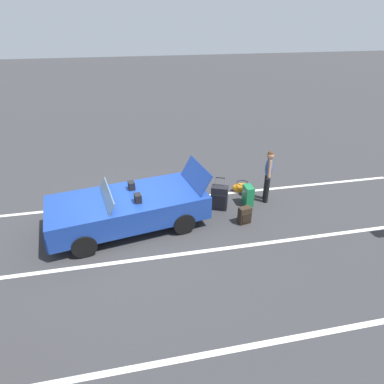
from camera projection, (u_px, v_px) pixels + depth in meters
name	position (u px, v px, depth m)	size (l,w,h in m)	color
ground_plane	(131.00, 226.00, 8.93)	(80.00, 80.00, 0.00)	#333335
lot_line_near	(129.00, 203.00, 10.00)	(18.00, 0.12, 0.01)	silver
lot_line_mid	(133.00, 261.00, 7.69)	(18.00, 0.12, 0.01)	silver
lot_line_far	(139.00, 367.00, 5.38)	(18.00, 0.12, 0.01)	silver
convertible_car	(121.00, 209.00, 8.58)	(4.43, 2.46, 1.50)	navy
suitcase_large_black	(219.00, 198.00, 9.56)	(0.55, 0.45, 1.00)	black
suitcase_medium_bright	(248.00, 195.00, 9.80)	(0.25, 0.41, 0.62)	#19723F
suitcase_small_carryon	(245.00, 215.00, 8.95)	(0.37, 0.28, 0.50)	#2D2319
duffel_bag	(242.00, 187.00, 10.57)	(0.70, 0.46, 0.34)	orange
traveler_person	(268.00, 174.00, 9.71)	(0.31, 0.60, 1.65)	black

